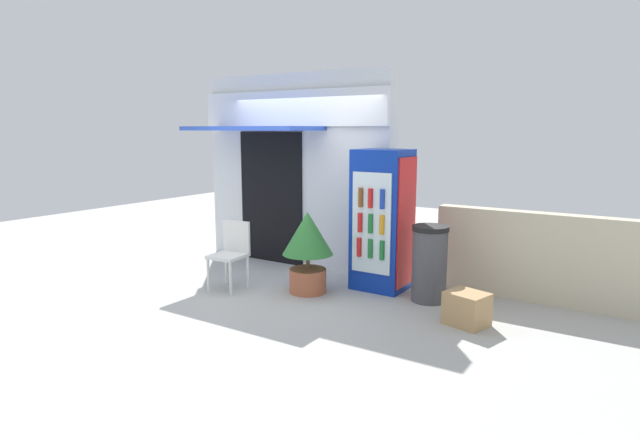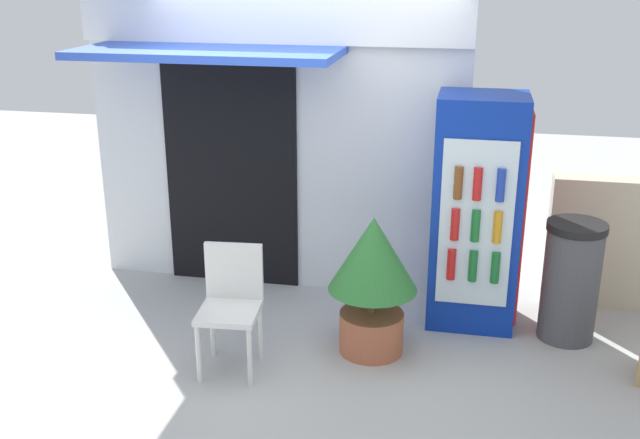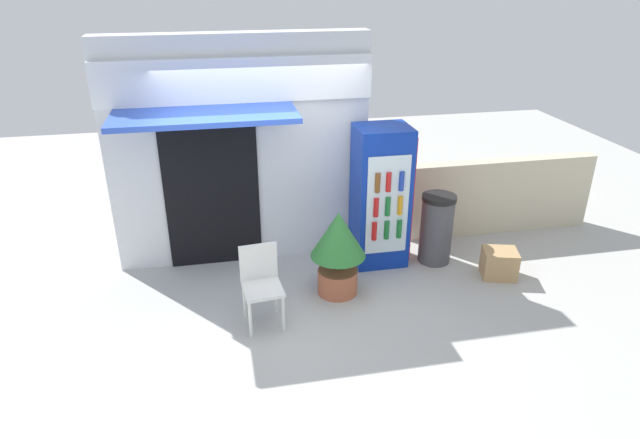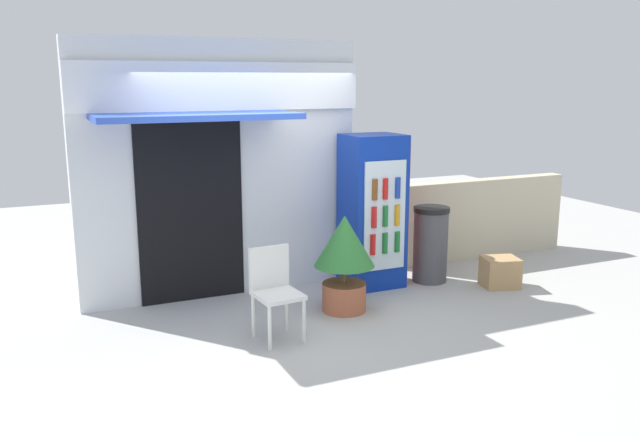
# 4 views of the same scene
# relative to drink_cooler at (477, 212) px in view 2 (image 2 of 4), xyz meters

# --- Properties ---
(ground) EXTENTS (16.00, 16.00, 0.00)m
(ground) POSITION_rel_drink_cooler_xyz_m (-1.40, -0.89, -0.90)
(ground) COLOR #B2B2AD
(storefront_building) EXTENTS (3.20, 1.17, 2.86)m
(storefront_building) POSITION_rel_drink_cooler_xyz_m (-1.72, 0.47, 0.59)
(storefront_building) COLOR silver
(storefront_building) RESTS_ON ground
(drink_cooler) EXTENTS (0.68, 0.64, 1.81)m
(drink_cooler) POSITION_rel_drink_cooler_xyz_m (0.00, 0.00, 0.00)
(drink_cooler) COLOR #0C2D9E
(drink_cooler) RESTS_ON ground
(plastic_chair) EXTENTS (0.44, 0.46, 0.88)m
(plastic_chair) POSITION_rel_drink_cooler_xyz_m (-1.64, -1.05, -0.40)
(plastic_chair) COLOR silver
(plastic_chair) RESTS_ON ground
(potted_plant_near_shop) EXTENTS (0.64, 0.64, 1.04)m
(potted_plant_near_shop) POSITION_rel_drink_cooler_xyz_m (-0.71, -0.67, -0.28)
(potted_plant_near_shop) COLOR #AD5B3D
(potted_plant_near_shop) RESTS_ON ground
(trash_bin) EXTENTS (0.44, 0.44, 0.93)m
(trash_bin) POSITION_rel_drink_cooler_xyz_m (0.72, -0.16, -0.44)
(trash_bin) COLOR #47474C
(trash_bin) RESTS_ON ground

